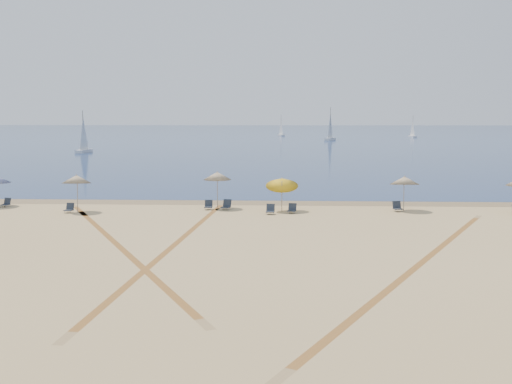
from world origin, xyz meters
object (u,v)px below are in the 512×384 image
(umbrella_2, at_px, (217,176))
(chair_6, at_px, (292,209))
(chair_3, at_px, (209,205))
(chair_4, at_px, (226,205))
(chair_7, at_px, (397,207))
(chair_1, at_px, (6,203))
(sailboat_2, at_px, (413,131))
(chair_5, at_px, (270,210))
(umbrella_3, at_px, (282,182))
(sailboat_0, at_px, (84,140))
(chair_2, at_px, (69,208))
(sailboat_3, at_px, (330,130))
(sailboat_1, at_px, (281,130))
(umbrella_4, at_px, (404,181))
(umbrella_1, at_px, (77,179))

(umbrella_2, xyz_separation_m, chair_6, (5.25, -2.02, -2.01))
(chair_3, bearing_deg, chair_6, -14.68)
(chair_4, distance_m, chair_7, 11.78)
(chair_1, height_order, sailboat_2, sailboat_2)
(umbrella_2, relative_size, sailboat_2, 0.39)
(chair_5, bearing_deg, chair_1, 176.43)
(umbrella_3, distance_m, sailboat_0, 74.91)
(chair_4, height_order, sailboat_2, sailboat_2)
(chair_6, bearing_deg, sailboat_0, 132.07)
(sailboat_0, height_order, sailboat_2, sailboat_0)
(chair_2, relative_size, chair_5, 1.01)
(umbrella_3, xyz_separation_m, chair_1, (-19.83, 1.08, -1.72))
(umbrella_2, distance_m, chair_7, 12.66)
(chair_4, height_order, sailboat_3, sailboat_3)
(sailboat_1, height_order, sailboat_3, sailboat_3)
(umbrella_3, xyz_separation_m, chair_4, (-3.86, 0.45, -1.69))
(sailboat_0, bearing_deg, chair_2, -67.85)
(umbrella_4, bearing_deg, chair_4, -179.36)
(sailboat_0, bearing_deg, sailboat_3, 55.42)
(chair_1, xyz_separation_m, sailboat_0, (-15.74, 64.85, 1.99))
(chair_7, relative_size, sailboat_1, 0.11)
(umbrella_2, bearing_deg, umbrella_4, -2.20)
(umbrella_2, height_order, sailboat_1, sailboat_1)
(chair_6, bearing_deg, chair_4, 176.71)
(umbrella_2, xyz_separation_m, sailboat_3, (17.28, 124.00, 0.39))
(umbrella_3, bearing_deg, sailboat_2, 75.05)
(chair_1, xyz_separation_m, chair_6, (20.52, -2.01, 0.01))
(umbrella_4, xyz_separation_m, chair_2, (-22.78, -1.93, -1.80))
(umbrella_2, distance_m, chair_4, 2.20)
(chair_7, bearing_deg, sailboat_2, 67.56)
(sailboat_0, distance_m, sailboat_2, 112.62)
(chair_2, bearing_deg, chair_4, 16.65)
(umbrella_3, xyz_separation_m, chair_7, (7.91, 0.21, -1.70))
(umbrella_2, distance_m, chair_5, 4.96)
(umbrella_3, relative_size, chair_1, 3.66)
(sailboat_0, xyz_separation_m, sailboat_2, (75.50, 83.56, -0.22))
(sailboat_0, bearing_deg, umbrella_4, -51.40)
(umbrella_2, distance_m, chair_1, 15.40)
(sailboat_0, bearing_deg, sailboat_1, 74.64)
(chair_4, height_order, sailboat_0, sailboat_0)
(chair_3, distance_m, sailboat_2, 155.68)
(umbrella_1, distance_m, sailboat_0, 70.33)
(sailboat_1, bearing_deg, chair_6, -107.33)
(chair_6, height_order, sailboat_2, sailboat_2)
(umbrella_2, relative_size, sailboat_0, 0.35)
(chair_6, bearing_deg, chair_3, 179.96)
(chair_4, bearing_deg, sailboat_3, 98.96)
(chair_7, relative_size, sailboat_3, 0.09)
(umbrella_3, relative_size, chair_4, 3.18)
(umbrella_3, height_order, chair_3, umbrella_3)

